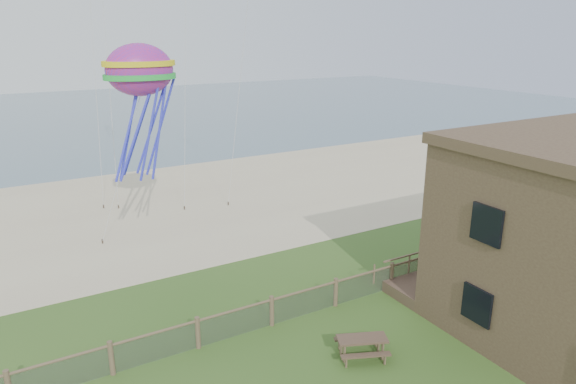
# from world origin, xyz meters

# --- Properties ---
(sand_beach) EXTENTS (72.00, 20.00, 0.02)m
(sand_beach) POSITION_xyz_m (0.00, 22.00, 0.00)
(sand_beach) COLOR #C3AD8C
(sand_beach) RESTS_ON ground
(ocean) EXTENTS (160.00, 68.00, 0.02)m
(ocean) POSITION_xyz_m (0.00, 66.00, 0.00)
(ocean) COLOR slate
(ocean) RESTS_ON ground
(chainlink_fence) EXTENTS (36.20, 0.20, 1.25)m
(chainlink_fence) POSITION_xyz_m (0.00, 6.00, 0.55)
(chainlink_fence) COLOR brown
(chainlink_fence) RESTS_ON ground
(motel_deck) EXTENTS (15.00, 2.00, 0.50)m
(motel_deck) POSITION_xyz_m (13.00, 5.00, 0.25)
(motel_deck) COLOR brown
(motel_deck) RESTS_ON ground
(picnic_table) EXTENTS (2.11, 1.89, 0.73)m
(picnic_table) POSITION_xyz_m (1.77, 2.65, 0.37)
(picnic_table) COLOR brown
(picnic_table) RESTS_ON ground
(octopus_kite) EXTENTS (3.61, 2.79, 6.83)m
(octopus_kite) POSITION_xyz_m (-2.09, 14.68, 7.50)
(octopus_kite) COLOR #FF282E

